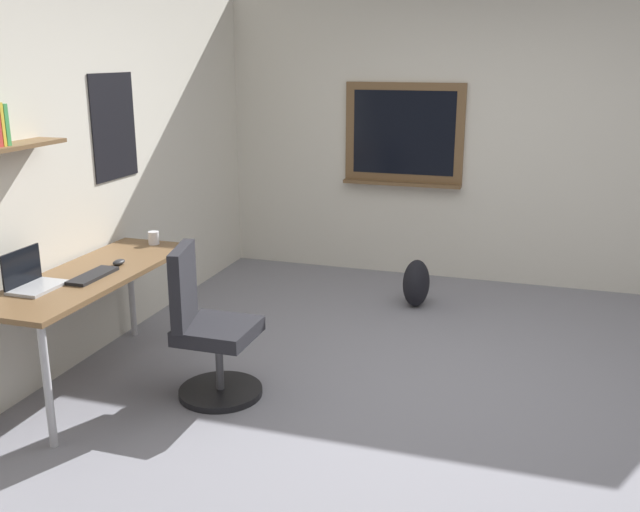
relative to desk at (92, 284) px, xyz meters
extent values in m
plane|color=gray|center=(0.54, -2.09, -0.67)|extent=(5.20, 5.20, 0.00)
cube|color=silver|center=(0.54, 0.36, 0.63)|extent=(5.00, 0.10, 2.60)
cube|color=brown|center=(-0.30, 0.21, 0.88)|extent=(0.68, 0.20, 0.02)
cube|color=black|center=(0.83, 0.31, 0.88)|extent=(0.52, 0.01, 0.74)
cube|color=silver|center=(2.99, -2.09, 0.63)|extent=(0.10, 5.00, 2.60)
cube|color=brown|center=(2.92, -1.37, 0.68)|extent=(0.04, 1.10, 0.90)
cube|color=black|center=(2.91, -1.37, 0.68)|extent=(0.01, 0.94, 0.76)
cube|color=brown|center=(2.88, -1.37, 0.22)|extent=(0.12, 1.10, 0.03)
cube|color=brown|center=(0.00, 0.00, 0.06)|extent=(1.64, 0.57, 0.03)
cylinder|color=#B7B7BC|center=(-0.76, -0.22, -0.31)|extent=(0.04, 0.04, 0.71)
cylinder|color=#B7B7BC|center=(0.76, -0.22, -0.31)|extent=(0.04, 0.04, 0.71)
cylinder|color=#B7B7BC|center=(0.76, 0.22, -0.31)|extent=(0.04, 0.04, 0.71)
cylinder|color=black|center=(0.07, -0.82, -0.65)|extent=(0.52, 0.52, 0.04)
cylinder|color=#4C4C51|center=(0.07, -0.82, -0.46)|extent=(0.05, 0.05, 0.34)
cube|color=#232328|center=(0.07, -0.82, -0.24)|extent=(0.44, 0.44, 0.09)
cube|color=#232328|center=(0.02, -0.63, 0.04)|extent=(0.40, 0.17, 0.48)
cube|color=#ADAFB5|center=(-0.37, 0.10, 0.08)|extent=(0.31, 0.21, 0.02)
cube|color=black|center=(-0.37, 0.20, 0.20)|extent=(0.31, 0.01, 0.21)
cube|color=black|center=(-0.08, -0.07, 0.08)|extent=(0.37, 0.13, 0.02)
ellipsoid|color=#262628|center=(0.20, -0.07, 0.09)|extent=(0.10, 0.06, 0.03)
cylinder|color=silver|center=(0.72, -0.02, 0.12)|extent=(0.08, 0.08, 0.09)
ellipsoid|color=black|center=(2.05, -1.68, -0.47)|extent=(0.32, 0.22, 0.40)
camera|label=1|loc=(-3.56, -2.63, 1.38)|focal=39.78mm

